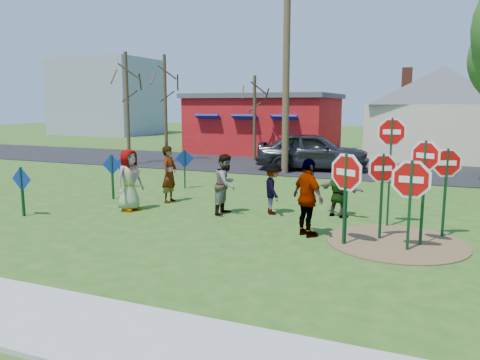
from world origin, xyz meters
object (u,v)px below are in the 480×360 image
(person_a, at_px, (129,180))
(suv, at_px, (312,151))
(stop_sign_c, at_px, (425,169))
(stop_sign_b, at_px, (391,144))
(utility_pole, at_px, (286,56))
(person_b, at_px, (169,174))
(stop_sign_d, at_px, (447,170))
(stop_sign_a, at_px, (346,179))

(person_a, bearing_deg, suv, -1.91)
(stop_sign_c, xyz_separation_m, suv, (-5.30, 11.24, -0.83))
(stop_sign_b, height_order, utility_pole, utility_pole)
(person_b, distance_m, suv, 9.53)
(stop_sign_d, relative_size, person_a, 1.22)
(stop_sign_d, relative_size, suv, 0.43)
(stop_sign_b, bearing_deg, utility_pole, 118.02)
(stop_sign_c, bearing_deg, stop_sign_b, 143.16)
(stop_sign_d, bearing_deg, stop_sign_c, -134.21)
(stop_sign_c, bearing_deg, stop_sign_d, 88.13)
(suv, bearing_deg, stop_sign_b, -166.92)
(suv, height_order, utility_pole, utility_pole)
(utility_pole, bearing_deg, stop_sign_d, -52.44)
(stop_sign_b, xyz_separation_m, stop_sign_c, (0.87, -1.53, -0.41))
(person_a, xyz_separation_m, utility_pole, (2.09, 9.14, 4.41))
(stop_sign_d, height_order, utility_pole, utility_pole)
(stop_sign_b, height_order, stop_sign_c, stop_sign_b)
(stop_sign_a, height_order, stop_sign_b, stop_sign_b)
(suv, bearing_deg, stop_sign_c, -166.23)
(stop_sign_a, height_order, stop_sign_d, stop_sign_d)
(stop_sign_c, bearing_deg, person_b, -170.97)
(stop_sign_a, height_order, utility_pole, utility_pole)
(stop_sign_c, xyz_separation_m, utility_pole, (-6.21, 9.67, 3.56))
(person_a, distance_m, suv, 11.13)
(stop_sign_a, relative_size, stop_sign_d, 0.99)
(stop_sign_b, distance_m, suv, 10.75)
(stop_sign_b, xyz_separation_m, person_b, (-6.95, 0.52, -1.26))
(stop_sign_b, relative_size, utility_pole, 0.30)
(stop_sign_b, bearing_deg, stop_sign_d, -27.71)
(stop_sign_a, xyz_separation_m, person_a, (-6.68, 1.09, -0.59))
(stop_sign_b, xyz_separation_m, stop_sign_d, (1.34, -0.55, -0.55))
(person_b, bearing_deg, person_a, 159.13)
(stop_sign_c, height_order, person_a, stop_sign_c)
(suv, relative_size, utility_pole, 0.53)
(stop_sign_b, height_order, person_a, stop_sign_b)
(stop_sign_a, bearing_deg, person_a, -161.35)
(suv, bearing_deg, utility_pole, 138.44)
(stop_sign_b, distance_m, person_a, 7.61)
(stop_sign_c, bearing_deg, utility_pole, 146.42)
(person_b, relative_size, utility_pole, 0.18)
(stop_sign_a, height_order, person_a, stop_sign_a)
(stop_sign_a, xyz_separation_m, utility_pole, (-4.59, 10.24, 3.82))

